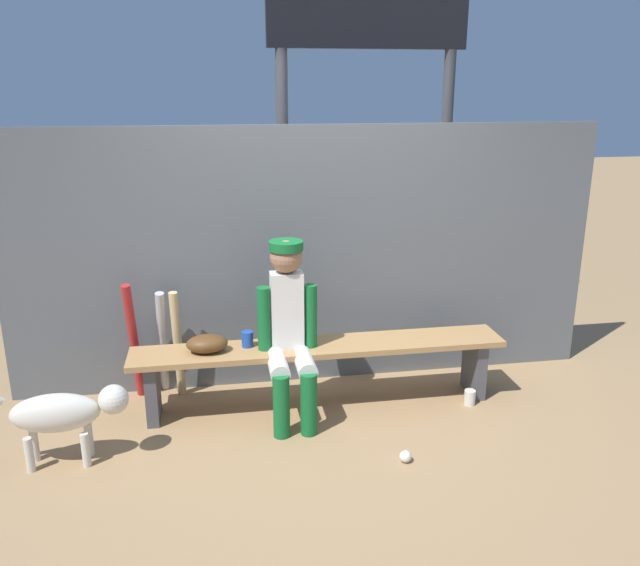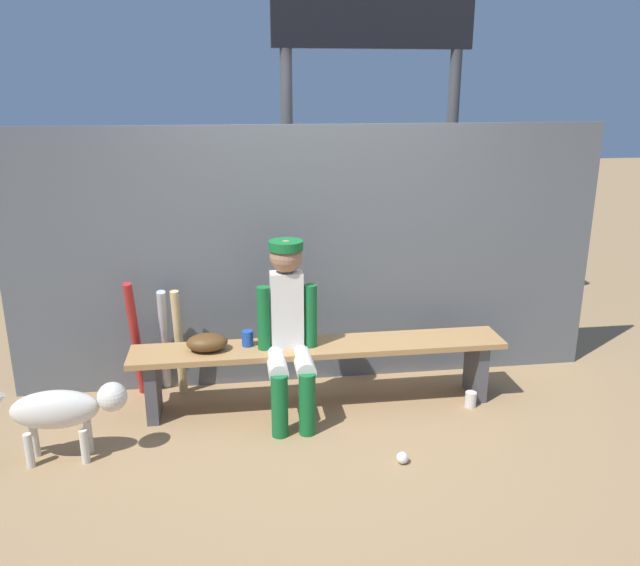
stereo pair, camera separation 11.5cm
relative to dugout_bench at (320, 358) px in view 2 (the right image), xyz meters
name	(u,v)px [view 2 (the right image)]	position (x,y,z in m)	size (l,w,h in m)	color
ground_plane	(320,405)	(0.00, 0.00, -0.37)	(30.00, 30.00, 0.00)	#9E7A51
chainlink_fence	(311,258)	(0.00, 0.46, 0.60)	(4.42, 0.03, 1.95)	#595E63
dugout_bench	(320,358)	(0.00, 0.00, 0.00)	(2.62, 0.36, 0.47)	#AD7F4C
player_seated	(289,325)	(-0.23, -0.11, 0.30)	(0.41, 0.55, 1.23)	silver
baseball_glove	(207,342)	(-0.78, 0.00, 0.16)	(0.28, 0.20, 0.12)	#593819
bat_wood_natural	(179,343)	(-0.99, 0.31, 0.04)	(0.06, 0.06, 0.82)	tan
bat_aluminum_silver	(164,341)	(-1.10, 0.38, 0.04)	(0.06, 0.06, 0.83)	#B7B7BC
bat_aluminum_red	(136,340)	(-1.30, 0.31, 0.08)	(0.06, 0.06, 0.91)	#B22323
baseball	(402,458)	(0.39, -0.81, -0.33)	(0.07, 0.07, 0.07)	white
cup_on_ground	(471,399)	(1.07, -0.17, -0.31)	(0.08, 0.08, 0.11)	silver
cup_on_bench	(248,338)	(-0.50, 0.05, 0.16)	(0.08, 0.08, 0.11)	#1E47AD
scoreboard	(380,45)	(0.70, 1.40, 2.16)	(1.96, 0.27, 3.65)	#3F3F42
dog	(65,409)	(-1.62, -0.47, -0.03)	(0.84, 0.20, 0.49)	beige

